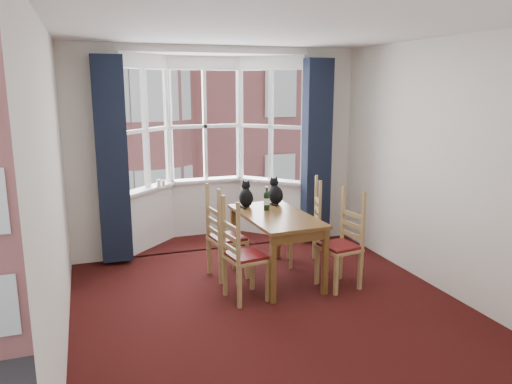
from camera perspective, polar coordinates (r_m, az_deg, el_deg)
name	(u,v)px	position (r m, az deg, el deg)	size (l,w,h in m)	color
floor	(276,314)	(5.25, 2.32, -13.74)	(4.50, 4.50, 0.00)	black
ceiling	(279,27)	(4.75, 2.62, 18.30)	(4.50, 4.50, 0.00)	white
wall_left	(54,194)	(4.49, -22.04, -0.21)	(4.50, 4.50, 0.00)	silver
wall_right	(448,168)	(5.83, 21.09, 2.56)	(4.50, 4.50, 0.00)	silver
wall_near	(428,252)	(2.90, 19.08, -6.53)	(4.00, 4.00, 0.00)	silver
wall_back_pier_left	(92,156)	(6.70, -18.20, 3.92)	(0.70, 0.12, 2.80)	silver
wall_back_pier_right	(325,146)	(7.51, 7.93, 5.25)	(0.70, 0.12, 2.80)	silver
bay_window	(209,146)	(7.40, -5.39, 5.22)	(2.76, 0.94, 2.80)	white
curtain_left	(112,161)	(6.54, -16.12, 3.42)	(0.38, 0.22, 2.60)	#161E32
curtain_right	(317,151)	(7.25, 6.94, 4.63)	(0.38, 0.22, 2.60)	#161E32
dining_table	(276,223)	(5.91, 2.28, -3.55)	(0.80, 1.40, 0.80)	brown
chair_left_near	(238,259)	(5.38, -2.02, -7.62)	(0.46, 0.48, 0.92)	#A4884F
chair_left_far	(221,240)	(6.00, -4.06, -5.51)	(0.46, 0.47, 0.92)	#A4884F
chair_right_near	(345,246)	(5.85, 10.19, -6.15)	(0.46, 0.48, 0.92)	#A4884F
chair_right_far	(310,229)	(6.49, 6.23, -4.18)	(0.51, 0.52, 0.92)	#A4884F
cat_left	(246,196)	(6.24, -1.14, -0.51)	(0.23, 0.28, 0.33)	black
cat_right	(275,193)	(6.38, 2.24, -0.17)	(0.20, 0.27, 0.35)	black
wine_bottle	(267,200)	(6.05, 1.23, -0.89)	(0.07, 0.07, 0.29)	black
candle_tall	(159,183)	(7.19, -11.06, 0.98)	(0.06, 0.06, 0.11)	white
candle_short	(163,183)	(7.23, -10.56, 1.00)	(0.06, 0.06, 0.09)	white
street	(114,201)	(37.61, -15.92, -0.99)	(80.00, 80.00, 0.00)	#333335
tenement_building	(133,104)	(18.49, -13.86, 9.72)	(18.40, 7.80, 15.20)	#A75956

